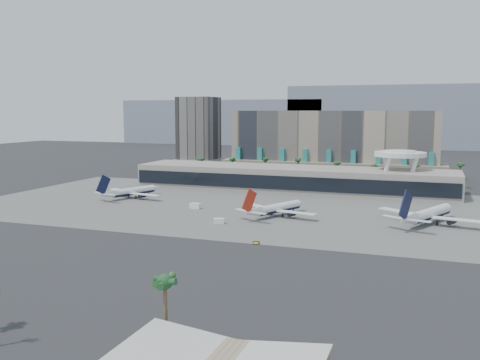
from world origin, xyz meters
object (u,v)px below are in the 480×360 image
(airliner_left, at_px, (131,191))
(service_vehicle_b, at_px, (219,221))
(airliner_centre, at_px, (276,208))
(airliner_right, at_px, (428,214))
(taxiway_sign, at_px, (256,243))
(service_vehicle_a, at_px, (196,206))

(airliner_left, relative_size, service_vehicle_b, 9.00)
(airliner_left, height_order, service_vehicle_b, airliner_left)
(airliner_left, bearing_deg, airliner_centre, 7.33)
(airliner_left, bearing_deg, airliner_right, 15.04)
(service_vehicle_b, bearing_deg, taxiway_sign, -66.82)
(service_vehicle_a, relative_size, service_vehicle_b, 1.23)
(airliner_right, xyz_separation_m, service_vehicle_b, (-73.66, -25.75, -2.78))
(airliner_centre, relative_size, taxiway_sign, 16.06)
(airliner_centre, distance_m, airliner_right, 57.71)
(service_vehicle_a, xyz_separation_m, taxiway_sign, (44.01, -50.36, -0.69))
(airliner_centre, relative_size, airliner_right, 0.85)
(airliner_left, distance_m, taxiway_sign, 107.36)
(airliner_centre, xyz_separation_m, taxiway_sign, (6.67, -46.05, -2.76))
(service_vehicle_a, relative_size, taxiway_sign, 2.23)
(service_vehicle_a, xyz_separation_m, service_vehicle_b, (21.19, -25.33, -0.17))
(airliner_centre, xyz_separation_m, service_vehicle_a, (-37.34, 4.31, -2.07))
(service_vehicle_b, height_order, taxiway_sign, service_vehicle_b)
(airliner_left, height_order, airliner_right, airliner_right)
(airliner_right, bearing_deg, taxiway_sign, -111.00)
(service_vehicle_b, relative_size, taxiway_sign, 1.82)
(airliner_centre, distance_m, taxiway_sign, 46.61)
(taxiway_sign, bearing_deg, service_vehicle_b, 112.80)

